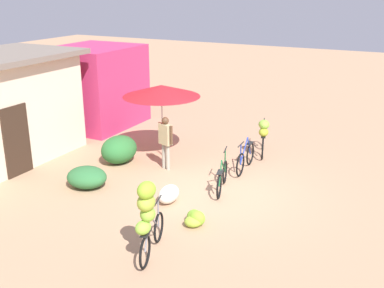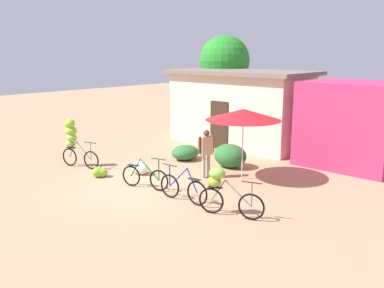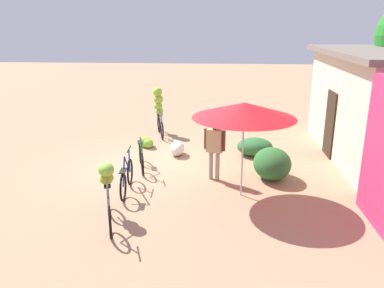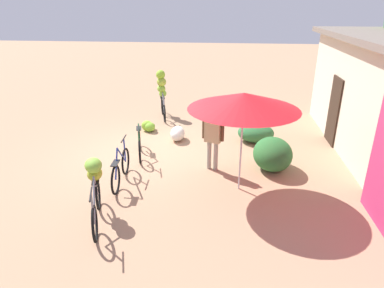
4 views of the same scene
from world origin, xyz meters
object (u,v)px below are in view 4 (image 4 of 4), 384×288
object	(u,v)px
bicycle_center_loaded	(121,169)
banana_pile_on_ground	(149,126)
bicycle_leftmost	(162,89)
bicycle_near_pile	(140,144)
produce_sack	(178,133)
bicycle_by_shop	(95,185)
person_vendor	(213,134)
market_umbrella	(244,101)

from	to	relation	value
bicycle_center_loaded	banana_pile_on_ground	size ratio (longest dim) A/B	2.44
bicycle_leftmost	banana_pile_on_ground	distance (m)	1.91
banana_pile_on_ground	bicycle_near_pile	bearing A→B (deg)	6.11
bicycle_near_pile	bicycle_center_loaded	bearing A→B (deg)	-1.39
produce_sack	bicycle_center_loaded	bearing A→B (deg)	-17.83
bicycle_by_shop	person_vendor	xyz separation A→B (m)	(-2.35, 2.16, 0.24)
bicycle_near_pile	bicycle_by_shop	world-z (taller)	bicycle_by_shop
market_umbrella	bicycle_near_pile	distance (m)	3.59
bicycle_near_pile	person_vendor	world-z (taller)	person_vendor
bicycle_by_shop	market_umbrella	bearing A→B (deg)	116.52
market_umbrella	bicycle_center_loaded	xyz separation A→B (m)	(0.02, -2.77, -1.71)
bicycle_by_shop	bicycle_near_pile	bearing A→B (deg)	178.17
banana_pile_on_ground	produce_sack	xyz separation A→B (m)	(0.73, 1.09, 0.06)
bicycle_by_shop	banana_pile_on_ground	distance (m)	5.01
bicycle_near_pile	person_vendor	distance (m)	2.24
bicycle_leftmost	market_umbrella	bearing A→B (deg)	27.91
banana_pile_on_ground	produce_sack	distance (m)	1.32
produce_sack	bicycle_near_pile	bearing A→B (deg)	-34.89
person_vendor	market_umbrella	bearing A→B (deg)	35.26
produce_sack	person_vendor	distance (m)	2.35
market_umbrella	bicycle_by_shop	bearing A→B (deg)	-63.48
market_umbrella	bicycle_center_loaded	bearing A→B (deg)	-89.54
bicycle_center_loaded	bicycle_by_shop	bearing A→B (deg)	-2.34
bicycle_by_shop	bicycle_center_loaded	bearing A→B (deg)	177.66
bicycle_near_pile	bicycle_by_shop	bearing A→B (deg)	-1.83
bicycle_by_shop	person_vendor	world-z (taller)	person_vendor
bicycle_near_pile	produce_sack	distance (m)	1.54
bicycle_leftmost	person_vendor	distance (m)	4.81
bicycle_leftmost	produce_sack	xyz separation A→B (m)	(2.42, 0.94, -0.81)
person_vendor	bicycle_by_shop	bearing A→B (deg)	-42.60
bicycle_near_pile	produce_sack	size ratio (longest dim) A/B	2.26
market_umbrella	bicycle_near_pile	xyz separation A→B (m)	(-1.57, -2.73, -1.73)
bicycle_leftmost	bicycle_by_shop	xyz separation A→B (m)	(6.67, -0.04, -0.31)
bicycle_near_pile	bicycle_by_shop	distance (m)	3.00
bicycle_near_pile	produce_sack	world-z (taller)	bicycle_near_pile
market_umbrella	banana_pile_on_ground	size ratio (longest dim) A/B	3.52
bicycle_near_pile	banana_pile_on_ground	xyz separation A→B (m)	(-2.00, -0.21, -0.20)
bicycle_near_pile	person_vendor	xyz separation A→B (m)	(0.63, 2.06, 0.61)
bicycle_leftmost	bicycle_center_loaded	bearing A→B (deg)	0.21
bicycle_center_loaded	bicycle_by_shop	xyz separation A→B (m)	(1.39, -0.06, 0.35)
market_umbrella	person_vendor	bearing A→B (deg)	-144.74
bicycle_center_loaded	bicycle_by_shop	size ratio (longest dim) A/B	0.99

